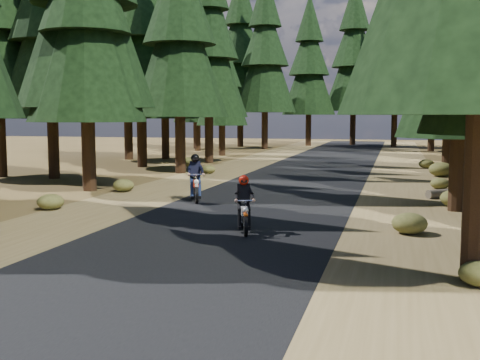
# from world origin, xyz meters

# --- Properties ---
(ground) EXTENTS (120.00, 120.00, 0.00)m
(ground) POSITION_xyz_m (0.00, 0.00, 0.00)
(ground) COLOR #463719
(ground) RESTS_ON ground
(road) EXTENTS (6.00, 100.00, 0.01)m
(road) POSITION_xyz_m (0.00, 5.00, 0.01)
(road) COLOR black
(road) RESTS_ON ground
(shoulder_l) EXTENTS (3.20, 100.00, 0.01)m
(shoulder_l) POSITION_xyz_m (-4.60, 5.00, 0.00)
(shoulder_l) COLOR brown
(shoulder_l) RESTS_ON ground
(shoulder_r) EXTENTS (3.20, 100.00, 0.01)m
(shoulder_r) POSITION_xyz_m (4.60, 5.00, 0.00)
(shoulder_r) COLOR brown
(shoulder_r) RESTS_ON ground
(pine_forest) EXTENTS (34.59, 55.08, 16.32)m
(pine_forest) POSITION_xyz_m (-0.02, 21.05, 7.89)
(pine_forest) COLOR black
(pine_forest) RESTS_ON ground
(understory_shrubs) EXTENTS (14.63, 29.48, 0.69)m
(understory_shrubs) POSITION_xyz_m (1.65, 7.93, 0.27)
(understory_shrubs) COLOR #474C1E
(understory_shrubs) RESTS_ON ground
(rider_lead) EXTENTS (0.95, 1.66, 1.42)m
(rider_lead) POSITION_xyz_m (0.62, -0.47, 0.48)
(rider_lead) COLOR beige
(rider_lead) RESTS_ON road
(rider_follow) EXTENTS (1.17, 1.87, 1.60)m
(rider_follow) POSITION_xyz_m (-2.32, 4.41, 0.54)
(rider_follow) COLOR #A21F0A
(rider_follow) RESTS_ON road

